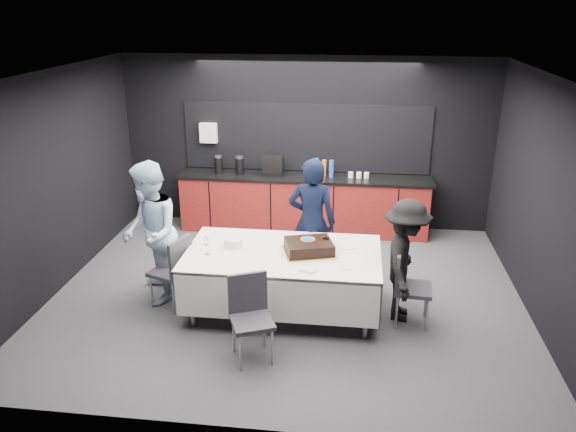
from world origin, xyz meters
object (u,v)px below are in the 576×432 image
object	(u,v)px
plate_stack	(234,242)
chair_near	(250,311)
cake_assembly	(309,247)
chair_left	(174,267)
person_left	(150,233)
chair_right	(407,282)
person_center	(312,222)
person_right	(405,261)
champagne_flute	(206,242)
party_table	(283,263)

from	to	relation	value
plate_stack	chair_near	xyz separation A→B (m)	(0.40, -1.09, -0.30)
cake_assembly	chair_left	distance (m)	1.68
plate_stack	chair_near	world-z (taller)	chair_near
cake_assembly	plate_stack	bearing A→B (deg)	175.02
person_left	chair_right	bearing A→B (deg)	63.16
chair_right	person_center	world-z (taller)	person_center
cake_assembly	person_right	world-z (taller)	person_right
cake_assembly	chair_right	distance (m)	1.20
plate_stack	chair_near	bearing A→B (deg)	-69.76
cake_assembly	person_center	world-z (taller)	person_center
person_left	person_right	bearing A→B (deg)	65.41
champagne_flute	person_left	bearing A→B (deg)	161.45
cake_assembly	person_left	xyz separation A→B (m)	(-1.97, 0.06, 0.05)
champagne_flute	person_left	world-z (taller)	person_left
party_table	chair_left	bearing A→B (deg)	-177.24
person_center	plate_stack	bearing A→B (deg)	41.57
cake_assembly	chair_right	size ratio (longest dim) A/B	0.75
plate_stack	person_right	distance (m)	2.06
plate_stack	person_left	xyz separation A→B (m)	(-1.04, -0.03, 0.07)
plate_stack	chair_left	xyz separation A→B (m)	(-0.71, -0.18, -0.30)
party_table	cake_assembly	world-z (taller)	cake_assembly
cake_assembly	party_table	bearing A→B (deg)	-173.79
chair_left	chair_right	xyz separation A→B (m)	(2.80, -0.05, 0.00)
party_table	chair_right	world-z (taller)	chair_right
person_left	chair_left	bearing A→B (deg)	41.80
chair_right	person_left	xyz separation A→B (m)	(-3.13, 0.20, 0.36)
cake_assembly	champagne_flute	bearing A→B (deg)	-170.16
party_table	chair_near	world-z (taller)	chair_near
person_left	plate_stack	bearing A→B (deg)	68.21
plate_stack	person_center	bearing A→B (deg)	37.43
person_center	person_right	world-z (taller)	person_center
champagne_flute	party_table	bearing A→B (deg)	11.09
chair_near	person_left	distance (m)	1.83
person_right	person_center	bearing A→B (deg)	61.95
champagne_flute	person_center	bearing A→B (deg)	40.09
chair_near	party_table	bearing A→B (deg)	77.37
person_right	chair_left	bearing A→B (deg)	97.91
party_table	cake_assembly	bearing A→B (deg)	6.21
chair_left	person_left	size ratio (longest dim) A/B	0.51
chair_right	chair_near	xyz separation A→B (m)	(-1.68, -0.87, 0.00)
chair_left	person_right	size ratio (longest dim) A/B	0.62
party_table	plate_stack	xyz separation A→B (m)	(-0.62, 0.11, 0.19)
plate_stack	chair_right	world-z (taller)	chair_right
chair_near	person_right	world-z (taller)	person_right
plate_stack	chair_near	distance (m)	1.20
person_right	champagne_flute	bearing A→B (deg)	100.89
plate_stack	person_right	size ratio (longest dim) A/B	0.15
champagne_flute	person_right	size ratio (longest dim) A/B	0.15
chair_right	person_center	size ratio (longest dim) A/B	0.54
person_center	cake_assembly	bearing A→B (deg)	96.35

